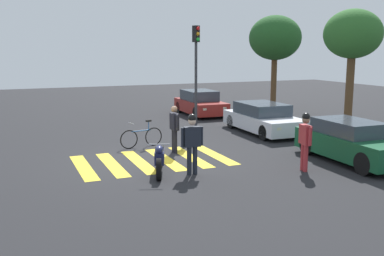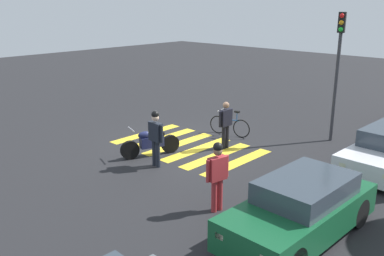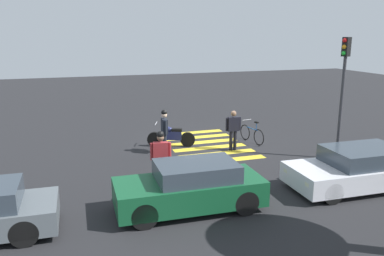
{
  "view_description": "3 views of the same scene",
  "coord_description": "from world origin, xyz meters",
  "px_view_note": "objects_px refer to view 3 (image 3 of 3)",
  "views": [
    {
      "loc": [
        13.67,
        -4.3,
        3.66
      ],
      "look_at": [
        0.6,
        1.18,
        1.11
      ],
      "focal_mm": 41.42,
      "sensor_mm": 36.0,
      "label": 1
    },
    {
      "loc": [
        10.28,
        9.94,
        4.97
      ],
      "look_at": [
        0.65,
        0.83,
        1.01
      ],
      "focal_mm": 39.6,
      "sensor_mm": 36.0,
      "label": 2
    },
    {
      "loc": [
        5.77,
        15.61,
        4.8
      ],
      "look_at": [
        0.89,
        0.7,
        0.99
      ],
      "focal_mm": 36.9,
      "sensor_mm": 36.0,
      "label": 3
    }
  ],
  "objects_px": {
    "leaning_bicycle": "(252,134)",
    "officer_on_foot": "(164,128)",
    "pedestrian_bystander": "(161,154)",
    "traffic_light_pole": "(343,80)",
    "car_white_van": "(359,169)",
    "officer_by_motorcycle": "(233,128)",
    "police_motorcycle": "(171,136)",
    "car_green_compact": "(191,187)"
  },
  "relations": [
    {
      "from": "leaning_bicycle",
      "to": "officer_on_foot",
      "type": "bearing_deg",
      "value": 4.69
    },
    {
      "from": "pedestrian_bystander",
      "to": "traffic_light_pole",
      "type": "bearing_deg",
      "value": -176.05
    },
    {
      "from": "leaning_bicycle",
      "to": "car_white_van",
      "type": "bearing_deg",
      "value": 98.06
    },
    {
      "from": "car_white_van",
      "to": "officer_by_motorcycle",
      "type": "bearing_deg",
      "value": -66.99
    },
    {
      "from": "officer_on_foot",
      "to": "pedestrian_bystander",
      "type": "bearing_deg",
      "value": 73.85
    },
    {
      "from": "police_motorcycle",
      "to": "pedestrian_bystander",
      "type": "xyz_separation_m",
      "value": [
        1.46,
        4.13,
        0.58
      ]
    },
    {
      "from": "leaning_bicycle",
      "to": "traffic_light_pole",
      "type": "height_order",
      "value": "traffic_light_pole"
    },
    {
      "from": "police_motorcycle",
      "to": "car_green_compact",
      "type": "bearing_deg",
      "value": 79.7
    },
    {
      "from": "officer_on_foot",
      "to": "pedestrian_bystander",
      "type": "relative_size",
      "value": 1.01
    },
    {
      "from": "pedestrian_bystander",
      "to": "car_white_van",
      "type": "xyz_separation_m",
      "value": [
        -5.88,
        2.19,
        -0.41
      ]
    },
    {
      "from": "pedestrian_bystander",
      "to": "traffic_light_pole",
      "type": "distance_m",
      "value": 7.46
    },
    {
      "from": "officer_by_motorcycle",
      "to": "car_white_van",
      "type": "distance_m",
      "value": 5.42
    },
    {
      "from": "traffic_light_pole",
      "to": "pedestrian_bystander",
      "type": "bearing_deg",
      "value": 3.95
    },
    {
      "from": "pedestrian_bystander",
      "to": "car_green_compact",
      "type": "bearing_deg",
      "value": 98.89
    },
    {
      "from": "officer_on_foot",
      "to": "car_green_compact",
      "type": "xyz_separation_m",
      "value": [
        0.62,
        5.38,
        -0.39
      ]
    },
    {
      "from": "officer_on_foot",
      "to": "traffic_light_pole",
      "type": "height_order",
      "value": "traffic_light_pole"
    },
    {
      "from": "police_motorcycle",
      "to": "traffic_light_pole",
      "type": "relative_size",
      "value": 0.43
    },
    {
      "from": "car_green_compact",
      "to": "officer_on_foot",
      "type": "bearing_deg",
      "value": -96.62
    },
    {
      "from": "officer_on_foot",
      "to": "pedestrian_bystander",
      "type": "xyz_separation_m",
      "value": [
        0.95,
        3.29,
        -0.02
      ]
    },
    {
      "from": "car_white_van",
      "to": "traffic_light_pole",
      "type": "distance_m",
      "value": 3.86
    },
    {
      "from": "officer_on_foot",
      "to": "car_green_compact",
      "type": "distance_m",
      "value": 5.43
    },
    {
      "from": "police_motorcycle",
      "to": "leaning_bicycle",
      "type": "relative_size",
      "value": 1.16
    },
    {
      "from": "police_motorcycle",
      "to": "car_green_compact",
      "type": "xyz_separation_m",
      "value": [
        1.13,
        6.22,
        0.2
      ]
    },
    {
      "from": "leaning_bicycle",
      "to": "pedestrian_bystander",
      "type": "xyz_separation_m",
      "value": [
        5.05,
        3.62,
        0.64
      ]
    },
    {
      "from": "police_motorcycle",
      "to": "officer_on_foot",
      "type": "height_order",
      "value": "officer_on_foot"
    },
    {
      "from": "car_white_van",
      "to": "police_motorcycle",
      "type": "bearing_deg",
      "value": -55.04
    },
    {
      "from": "car_white_van",
      "to": "officer_on_foot",
      "type": "bearing_deg",
      "value": -48.06
    },
    {
      "from": "police_motorcycle",
      "to": "pedestrian_bystander",
      "type": "height_order",
      "value": "pedestrian_bystander"
    },
    {
      "from": "police_motorcycle",
      "to": "pedestrian_bystander",
      "type": "bearing_deg",
      "value": 70.54
    },
    {
      "from": "car_white_van",
      "to": "leaning_bicycle",
      "type": "bearing_deg",
      "value": -81.94
    },
    {
      "from": "officer_on_foot",
      "to": "traffic_light_pole",
      "type": "bearing_deg",
      "value": 155.75
    },
    {
      "from": "officer_by_motorcycle",
      "to": "car_white_van",
      "type": "height_order",
      "value": "officer_by_motorcycle"
    },
    {
      "from": "officer_on_foot",
      "to": "police_motorcycle",
      "type": "bearing_deg",
      "value": -121.1
    },
    {
      "from": "officer_by_motorcycle",
      "to": "pedestrian_bystander",
      "type": "height_order",
      "value": "pedestrian_bystander"
    },
    {
      "from": "leaning_bicycle",
      "to": "officer_on_foot",
      "type": "xyz_separation_m",
      "value": [
        4.1,
        0.34,
        0.66
      ]
    },
    {
      "from": "police_motorcycle",
      "to": "officer_on_foot",
      "type": "bearing_deg",
      "value": 58.9
    },
    {
      "from": "car_green_compact",
      "to": "officer_by_motorcycle",
      "type": "bearing_deg",
      "value": -125.11
    },
    {
      "from": "car_white_van",
      "to": "pedestrian_bystander",
      "type": "bearing_deg",
      "value": -20.46
    },
    {
      "from": "officer_on_foot",
      "to": "officer_by_motorcycle",
      "type": "height_order",
      "value": "officer_on_foot"
    },
    {
      "from": "officer_on_foot",
      "to": "officer_by_motorcycle",
      "type": "bearing_deg",
      "value": 169.97
    },
    {
      "from": "leaning_bicycle",
      "to": "car_green_compact",
      "type": "xyz_separation_m",
      "value": [
        4.72,
        5.71,
        0.27
      ]
    },
    {
      "from": "car_green_compact",
      "to": "leaning_bicycle",
      "type": "bearing_deg",
      "value": -129.58
    }
  ]
}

